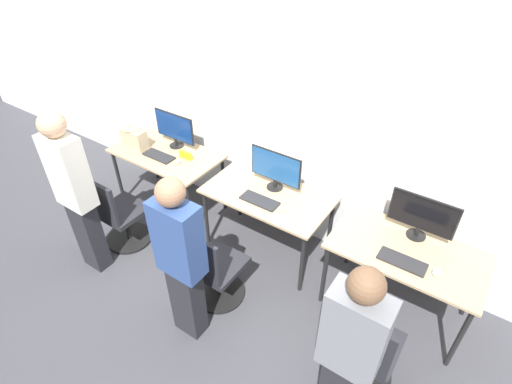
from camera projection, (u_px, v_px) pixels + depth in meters
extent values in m
plane|color=#3D3D42|center=(248.00, 268.00, 4.05)|extent=(20.00, 20.00, 0.00)
cube|color=silver|center=(296.00, 112.00, 3.74)|extent=(12.00, 0.05, 2.80)
cube|color=tan|center=(166.00, 153.00, 4.45)|extent=(1.23, 0.68, 0.02)
cylinder|color=black|center=(118.00, 176.00, 4.73)|extent=(0.04, 0.04, 0.70)
cylinder|color=black|center=(190.00, 211.00, 4.22)|extent=(0.04, 0.04, 0.70)
cylinder|color=black|center=(154.00, 155.00, 5.11)|extent=(0.04, 0.04, 0.70)
cylinder|color=black|center=(224.00, 184.00, 4.61)|extent=(0.04, 0.04, 0.70)
cylinder|color=black|center=(177.00, 145.00, 4.55)|extent=(0.16, 0.16, 0.01)
cylinder|color=black|center=(176.00, 142.00, 4.52)|extent=(0.04, 0.04, 0.08)
cube|color=black|center=(174.00, 127.00, 4.41)|extent=(0.54, 0.01, 0.32)
cube|color=navy|center=(174.00, 127.00, 4.41)|extent=(0.51, 0.01, 0.29)
cube|color=#262628|center=(159.00, 156.00, 4.36)|extent=(0.37, 0.15, 0.02)
ellipsoid|color=silver|center=(178.00, 162.00, 4.26)|extent=(0.06, 0.09, 0.03)
cylinder|color=black|center=(130.00, 238.00, 4.37)|extent=(0.48, 0.48, 0.03)
cylinder|color=black|center=(127.00, 225.00, 4.26)|extent=(0.04, 0.04, 0.35)
cube|color=#232328|center=(123.00, 211.00, 4.14)|extent=(0.44, 0.44, 0.05)
cube|color=#232328|center=(101.00, 202.00, 3.86)|extent=(0.40, 0.04, 0.44)
cube|color=#232328|center=(90.00, 235.00, 3.87)|extent=(0.25, 0.16, 0.79)
cube|color=silver|center=(68.00, 172.00, 3.42)|extent=(0.36, 0.20, 0.69)
sphere|color=tan|center=(52.00, 124.00, 3.15)|extent=(0.22, 0.22, 0.22)
cube|color=tan|center=(268.00, 195.00, 3.84)|extent=(1.23, 0.68, 0.02)
cylinder|color=black|center=(206.00, 218.00, 4.12)|extent=(0.04, 0.04, 0.70)
cylinder|color=black|center=(302.00, 264.00, 3.62)|extent=(0.04, 0.04, 0.70)
cylinder|color=black|center=(239.00, 190.00, 4.51)|extent=(0.04, 0.04, 0.70)
cylinder|color=black|center=(330.00, 228.00, 4.00)|extent=(0.04, 0.04, 0.70)
cylinder|color=black|center=(275.00, 187.00, 3.92)|extent=(0.16, 0.16, 0.01)
cylinder|color=black|center=(275.00, 183.00, 3.89)|extent=(0.04, 0.04, 0.08)
cube|color=black|center=(276.00, 167.00, 3.78)|extent=(0.54, 0.01, 0.32)
cube|color=navy|center=(275.00, 167.00, 3.77)|extent=(0.51, 0.01, 0.29)
cube|color=#262628|center=(260.00, 201.00, 3.74)|extent=(0.37, 0.15, 0.02)
ellipsoid|color=silver|center=(282.00, 209.00, 3.63)|extent=(0.06, 0.09, 0.03)
cylinder|color=black|center=(220.00, 292.00, 3.78)|extent=(0.48, 0.48, 0.03)
cylinder|color=black|center=(218.00, 279.00, 3.67)|extent=(0.04, 0.04, 0.35)
cube|color=#232328|center=(217.00, 264.00, 3.55)|extent=(0.44, 0.44, 0.05)
cube|color=#232328|center=(200.00, 259.00, 3.27)|extent=(0.40, 0.04, 0.44)
cube|color=#232328|center=(188.00, 300.00, 3.28)|extent=(0.25, 0.16, 0.74)
cube|color=navy|center=(178.00, 239.00, 2.87)|extent=(0.36, 0.20, 0.64)
sphere|color=#9E7051|center=(170.00, 192.00, 2.61)|extent=(0.21, 0.21, 0.21)
cube|color=tan|center=(408.00, 252.00, 3.24)|extent=(1.23, 0.68, 0.02)
cylinder|color=black|center=(324.00, 275.00, 3.52)|extent=(0.04, 0.04, 0.70)
cylinder|color=black|center=(459.00, 339.00, 3.02)|extent=(0.04, 0.04, 0.70)
cylinder|color=black|center=(351.00, 237.00, 3.90)|extent=(0.04, 0.04, 0.70)
cylinder|color=black|center=(474.00, 288.00, 3.40)|extent=(0.04, 0.04, 0.70)
cylinder|color=black|center=(416.00, 235.00, 3.37)|extent=(0.16, 0.16, 0.01)
cylinder|color=black|center=(417.00, 231.00, 3.34)|extent=(0.04, 0.04, 0.08)
cube|color=black|center=(423.00, 214.00, 3.23)|extent=(0.54, 0.01, 0.32)
cube|color=black|center=(423.00, 214.00, 3.22)|extent=(0.51, 0.01, 0.29)
cube|color=#262628|center=(402.00, 261.00, 3.12)|extent=(0.37, 0.15, 0.02)
ellipsoid|color=silver|center=(436.00, 272.00, 3.03)|extent=(0.06, 0.09, 0.03)
cylinder|color=black|center=(360.00, 371.00, 3.16)|extent=(0.48, 0.48, 0.03)
cylinder|color=black|center=(364.00, 358.00, 3.05)|extent=(0.04, 0.04, 0.35)
cube|color=#232328|center=(368.00, 343.00, 2.92)|extent=(0.44, 0.44, 0.05)
cube|color=#232328|center=(363.00, 345.00, 2.64)|extent=(0.40, 0.04, 0.44)
cube|color=slate|center=(354.00, 333.00, 2.28)|extent=(0.36, 0.20, 0.63)
sphere|color=brown|center=(367.00, 286.00, 2.03)|extent=(0.20, 0.20, 0.20)
cube|color=tan|center=(134.00, 138.00, 4.47)|extent=(0.30, 0.14, 0.22)
torus|color=tan|center=(132.00, 128.00, 4.39)|extent=(0.18, 0.18, 0.01)
cube|color=yellow|center=(186.00, 155.00, 4.32)|extent=(0.16, 0.03, 0.08)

